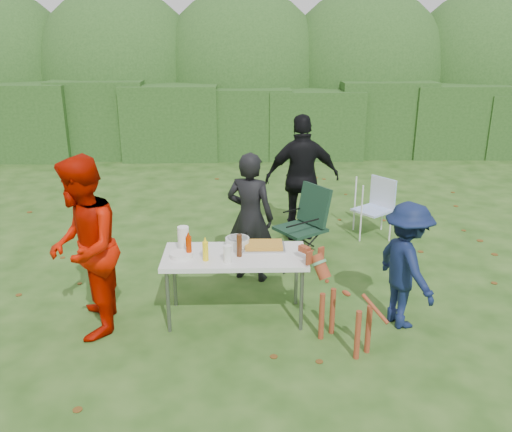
{
  "coord_description": "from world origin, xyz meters",
  "views": [
    {
      "loc": [
        -0.02,
        -5.04,
        2.99
      ],
      "look_at": [
        0.12,
        0.63,
        1.0
      ],
      "focal_mm": 38.0,
      "sensor_mm": 36.0,
      "label": 1
    }
  ],
  "objects_px": {
    "person_black_puffy": "(302,178)",
    "person_cook": "(250,217)",
    "person_red_jacket": "(83,248)",
    "child": "(406,265)",
    "camping_chair": "(300,225)",
    "mustard_bottle": "(205,251)",
    "dog": "(346,306)",
    "folding_table": "(235,259)",
    "paper_towel_roll": "(183,238)",
    "lawn_chair": "(373,208)",
    "beer_bottle": "(239,245)",
    "ketchup_bottle": "(189,247)"
  },
  "relations": [
    {
      "from": "mustard_bottle",
      "to": "beer_bottle",
      "type": "bearing_deg",
      "value": 16.02
    },
    {
      "from": "mustard_bottle",
      "to": "paper_towel_roll",
      "type": "height_order",
      "value": "paper_towel_roll"
    },
    {
      "from": "folding_table",
      "to": "lawn_chair",
      "type": "xyz_separation_m",
      "value": [
        2.02,
        2.39,
        -0.25
      ]
    },
    {
      "from": "ketchup_bottle",
      "to": "child",
      "type": "bearing_deg",
      "value": -3.4
    },
    {
      "from": "dog",
      "to": "person_red_jacket",
      "type": "bearing_deg",
      "value": 43.19
    },
    {
      "from": "folding_table",
      "to": "paper_towel_roll",
      "type": "xyz_separation_m",
      "value": [
        -0.54,
        0.14,
        0.18
      ]
    },
    {
      "from": "person_red_jacket",
      "to": "paper_towel_roll",
      "type": "height_order",
      "value": "person_red_jacket"
    },
    {
      "from": "person_cook",
      "to": "lawn_chair",
      "type": "xyz_separation_m",
      "value": [
        1.85,
        1.42,
        -0.37
      ]
    },
    {
      "from": "person_cook",
      "to": "paper_towel_roll",
      "type": "height_order",
      "value": "person_cook"
    },
    {
      "from": "child",
      "to": "mustard_bottle",
      "type": "relative_size",
      "value": 6.73
    },
    {
      "from": "person_cook",
      "to": "child",
      "type": "xyz_separation_m",
      "value": [
        1.58,
        -1.15,
        -0.13
      ]
    },
    {
      "from": "mustard_bottle",
      "to": "lawn_chair",
      "type": "bearing_deg",
      "value": 47.68
    },
    {
      "from": "beer_bottle",
      "to": "folding_table",
      "type": "bearing_deg",
      "value": 134.17
    },
    {
      "from": "person_red_jacket",
      "to": "child",
      "type": "height_order",
      "value": "person_red_jacket"
    },
    {
      "from": "person_black_puffy",
      "to": "lawn_chair",
      "type": "height_order",
      "value": "person_black_puffy"
    },
    {
      "from": "person_red_jacket",
      "to": "lawn_chair",
      "type": "height_order",
      "value": "person_red_jacket"
    },
    {
      "from": "camping_chair",
      "to": "paper_towel_roll",
      "type": "height_order",
      "value": "camping_chair"
    },
    {
      "from": "folding_table",
      "to": "ketchup_bottle",
      "type": "relative_size",
      "value": 6.82
    },
    {
      "from": "folding_table",
      "to": "person_black_puffy",
      "type": "bearing_deg",
      "value": 67.84
    },
    {
      "from": "mustard_bottle",
      "to": "paper_towel_roll",
      "type": "bearing_deg",
      "value": 131.48
    },
    {
      "from": "folding_table",
      "to": "dog",
      "type": "xyz_separation_m",
      "value": [
        1.07,
        -0.58,
        -0.25
      ]
    },
    {
      "from": "person_red_jacket",
      "to": "beer_bottle",
      "type": "xyz_separation_m",
      "value": [
        1.54,
        0.18,
        -0.06
      ]
    },
    {
      "from": "person_red_jacket",
      "to": "camping_chair",
      "type": "relative_size",
      "value": 1.82
    },
    {
      "from": "mustard_bottle",
      "to": "ketchup_bottle",
      "type": "relative_size",
      "value": 0.91
    },
    {
      "from": "dog",
      "to": "person_black_puffy",
      "type": "bearing_deg",
      "value": -36.69
    },
    {
      "from": "beer_bottle",
      "to": "paper_towel_roll",
      "type": "bearing_deg",
      "value": 162.66
    },
    {
      "from": "ketchup_bottle",
      "to": "lawn_chair",
      "type": "bearing_deg",
      "value": 44.38
    },
    {
      "from": "person_cook",
      "to": "camping_chair",
      "type": "bearing_deg",
      "value": -121.79
    },
    {
      "from": "person_red_jacket",
      "to": "child",
      "type": "bearing_deg",
      "value": 81.53
    },
    {
      "from": "camping_chair",
      "to": "ketchup_bottle",
      "type": "bearing_deg",
      "value": 15.03
    },
    {
      "from": "person_black_puffy",
      "to": "mustard_bottle",
      "type": "height_order",
      "value": "person_black_puffy"
    },
    {
      "from": "child",
      "to": "lawn_chair",
      "type": "height_order",
      "value": "child"
    },
    {
      "from": "person_cook",
      "to": "mustard_bottle",
      "type": "height_order",
      "value": "person_cook"
    },
    {
      "from": "camping_chair",
      "to": "paper_towel_roll",
      "type": "relative_size",
      "value": 3.91
    },
    {
      "from": "camping_chair",
      "to": "beer_bottle",
      "type": "xyz_separation_m",
      "value": [
        -0.8,
        -1.55,
        0.35
      ]
    },
    {
      "from": "beer_bottle",
      "to": "ketchup_bottle",
      "type": "bearing_deg",
      "value": 179.49
    },
    {
      "from": "person_red_jacket",
      "to": "paper_towel_roll",
      "type": "distance_m",
      "value": 1.02
    },
    {
      "from": "person_black_puffy",
      "to": "person_cook",
      "type": "bearing_deg",
      "value": 55.28
    },
    {
      "from": "person_red_jacket",
      "to": "paper_towel_roll",
      "type": "bearing_deg",
      "value": 101.92
    },
    {
      "from": "person_red_jacket",
      "to": "beer_bottle",
      "type": "relative_size",
      "value": 7.7
    },
    {
      "from": "mustard_bottle",
      "to": "person_black_puffy",
      "type": "bearing_deg",
      "value": 63.36
    },
    {
      "from": "dog",
      "to": "beer_bottle",
      "type": "relative_size",
      "value": 3.81
    },
    {
      "from": "dog",
      "to": "paper_towel_roll",
      "type": "relative_size",
      "value": 3.52
    },
    {
      "from": "folding_table",
      "to": "person_cook",
      "type": "height_order",
      "value": "person_cook"
    },
    {
      "from": "person_cook",
      "to": "lawn_chair",
      "type": "bearing_deg",
      "value": -122.3
    },
    {
      "from": "mustard_bottle",
      "to": "person_cook",
      "type": "bearing_deg",
      "value": 67.36
    },
    {
      "from": "mustard_bottle",
      "to": "beer_bottle",
      "type": "relative_size",
      "value": 0.83
    },
    {
      "from": "person_red_jacket",
      "to": "child",
      "type": "xyz_separation_m",
      "value": [
        3.25,
        0.06,
        -0.25
      ]
    },
    {
      "from": "folding_table",
      "to": "person_red_jacket",
      "type": "distance_m",
      "value": 1.52
    },
    {
      "from": "camping_chair",
      "to": "mustard_bottle",
      "type": "relative_size",
      "value": 5.09
    }
  ]
}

